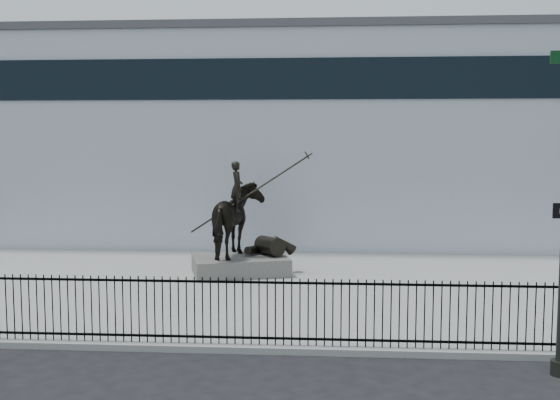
{
  "coord_description": "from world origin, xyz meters",
  "views": [
    {
      "loc": [
        2.33,
        -12.79,
        4.71
      ],
      "look_at": [
        1.01,
        6.0,
        2.92
      ],
      "focal_mm": 42.0,
      "sensor_mm": 36.0,
      "label": 1
    }
  ],
  "objects": [
    {
      "name": "ground",
      "position": [
        0.0,
        0.0,
        0.0
      ],
      "size": [
        120.0,
        120.0,
        0.0
      ],
      "primitive_type": "plane",
      "color": "black",
      "rests_on": "ground"
    },
    {
      "name": "plaza",
      "position": [
        0.0,
        7.0,
        0.07
      ],
      "size": [
        30.0,
        12.0,
        0.15
      ],
      "primitive_type": "cube",
      "color": "gray",
      "rests_on": "ground"
    },
    {
      "name": "building",
      "position": [
        0.0,
        20.0,
        4.5
      ],
      "size": [
        44.0,
        14.0,
        9.0
      ],
      "primitive_type": "cube",
      "color": "silver",
      "rests_on": "ground"
    },
    {
      "name": "picket_fence",
      "position": [
        0.0,
        1.25,
        0.9
      ],
      "size": [
        22.1,
        0.1,
        1.5
      ],
      "color": "black",
      "rests_on": "plaza"
    },
    {
      "name": "statue_plinth",
      "position": [
        -0.53,
        8.79,
        0.44
      ],
      "size": [
        3.57,
        2.92,
        0.58
      ],
      "primitive_type": "cube",
      "rotation": [
        0.0,
        0.0,
        0.29
      ],
      "color": "#4F4C48",
      "rests_on": "plaza"
    },
    {
      "name": "equestrian_statue",
      "position": [
        -0.48,
        8.8,
        1.95
      ],
      "size": [
        3.83,
        2.94,
        3.37
      ],
      "rotation": [
        0.0,
        0.0,
        0.29
      ],
      "color": "black",
      "rests_on": "statue_plinth"
    }
  ]
}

